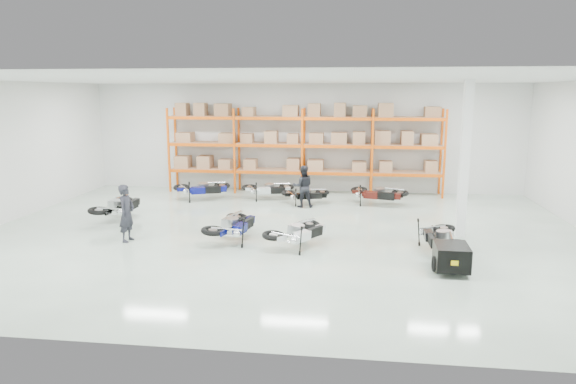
# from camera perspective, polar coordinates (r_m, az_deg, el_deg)

# --- Properties ---
(room) EXTENTS (18.00, 18.00, 18.00)m
(room) POSITION_cam_1_polar(r_m,az_deg,el_deg) (14.79, -0.72, 3.67)
(room) COLOR silver
(room) RESTS_ON ground
(pallet_rack) EXTENTS (11.28, 0.98, 3.62)m
(pallet_rack) POSITION_cam_1_polar(r_m,az_deg,el_deg) (21.16, 1.70, 5.93)
(pallet_rack) COLOR #E3540B
(pallet_rack) RESTS_ON ground
(structural_column) EXTENTS (0.25, 0.25, 4.50)m
(structural_column) POSITION_cam_1_polar(r_m,az_deg,el_deg) (15.48, 19.02, 3.39)
(structural_column) COLOR white
(structural_column) RESTS_ON ground
(moto_blue_centre) EXTENTS (1.30, 2.06, 1.24)m
(moto_blue_centre) POSITION_cam_1_polar(r_m,az_deg,el_deg) (14.54, -6.13, -3.21)
(moto_blue_centre) COLOR #080D53
(moto_blue_centre) RESTS_ON ground
(moto_silver_left) EXTENTS (1.75, 2.00, 1.17)m
(moto_silver_left) POSITION_cam_1_polar(r_m,az_deg,el_deg) (13.86, 1.16, -4.00)
(moto_silver_left) COLOR silver
(moto_silver_left) RESTS_ON ground
(moto_black_far_left) EXTENTS (1.05, 2.00, 1.27)m
(moto_black_far_left) POSITION_cam_1_polar(r_m,az_deg,el_deg) (17.68, -18.33, -1.10)
(moto_black_far_left) COLOR black
(moto_black_far_left) RESTS_ON ground
(moto_touring_right) EXTENTS (0.88, 1.78, 1.15)m
(moto_touring_right) POSITION_cam_1_polar(r_m,az_deg,el_deg) (14.06, 16.58, -4.30)
(moto_touring_right) COLOR black
(moto_touring_right) RESTS_ON ground
(trailer) EXTENTS (0.84, 1.60, 0.67)m
(trailer) POSITION_cam_1_polar(r_m,az_deg,el_deg) (12.59, 17.69, -6.88)
(trailer) COLOR black
(trailer) RESTS_ON ground
(moto_back_a) EXTENTS (2.11, 1.56, 1.23)m
(moto_back_a) POSITION_cam_1_polar(r_m,az_deg,el_deg) (20.27, -9.50, 0.77)
(moto_back_a) COLOR navy
(moto_back_a) RESTS_ON ground
(moto_back_b) EXTENTS (1.92, 1.24, 1.14)m
(moto_back_b) POSITION_cam_1_polar(r_m,az_deg,el_deg) (20.09, -2.19, 0.70)
(moto_back_b) COLOR silver
(moto_back_b) RESTS_ON ground
(moto_back_c) EXTENTS (1.70, 1.10, 1.02)m
(moto_back_c) POSITION_cam_1_polar(r_m,az_deg,el_deg) (19.25, 2.02, 0.06)
(moto_back_c) COLOR black
(moto_back_c) RESTS_ON ground
(moto_back_d) EXTENTS (2.06, 1.42, 1.22)m
(moto_back_d) POSITION_cam_1_polar(r_m,az_deg,el_deg) (19.32, 9.96, 0.23)
(moto_back_d) COLOR #46120E
(moto_back_d) RESTS_ON ground
(person_left) EXTENTS (0.44, 0.62, 1.63)m
(person_left) POSITION_cam_1_polar(r_m,az_deg,el_deg) (15.09, -17.49, -2.25)
(person_left) COLOR #22222A
(person_left) RESTS_ON ground
(person_back) EXTENTS (0.84, 0.71, 1.54)m
(person_back) POSITION_cam_1_polar(r_m,az_deg,el_deg) (18.69, 1.68, 0.63)
(person_back) COLOR black
(person_back) RESTS_ON ground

